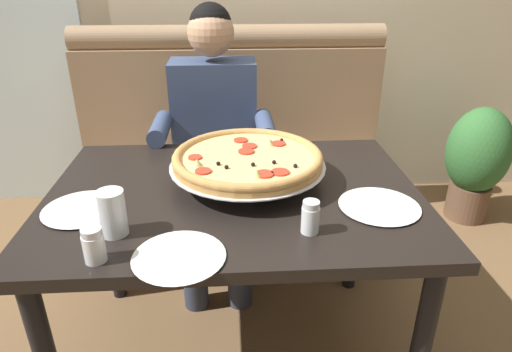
% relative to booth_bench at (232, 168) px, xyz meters
% --- Properties ---
extents(ground_plane, '(16.00, 16.00, 0.00)m').
position_rel_booth_bench_xyz_m(ground_plane, '(0.00, -0.91, -0.40)').
color(ground_plane, brown).
extents(booth_bench, '(1.70, 0.78, 1.13)m').
position_rel_booth_bench_xyz_m(booth_bench, '(0.00, 0.00, 0.00)').
color(booth_bench, '#937556').
rests_on(booth_bench, ground_plane).
extents(dining_table, '(1.24, 0.89, 0.73)m').
position_rel_booth_bench_xyz_m(dining_table, '(0.00, -0.91, 0.25)').
color(dining_table, black).
rests_on(dining_table, ground_plane).
extents(diner_main, '(0.54, 0.64, 1.27)m').
position_rel_booth_bench_xyz_m(diner_main, '(-0.08, -0.27, 0.31)').
color(diner_main, '#2D3342').
rests_on(diner_main, ground_plane).
extents(pizza, '(0.54, 0.54, 0.12)m').
position_rel_booth_bench_xyz_m(pizza, '(0.05, -0.84, 0.42)').
color(pizza, silver).
rests_on(pizza, dining_table).
extents(shaker_pepper_flakes, '(0.06, 0.06, 0.10)m').
position_rel_booth_bench_xyz_m(shaker_pepper_flakes, '(-0.36, -1.28, 0.37)').
color(shaker_pepper_flakes, white).
rests_on(shaker_pepper_flakes, dining_table).
extents(shaker_parmesan, '(0.05, 0.05, 0.10)m').
position_rel_booth_bench_xyz_m(shaker_parmesan, '(0.21, -1.18, 0.37)').
color(shaker_parmesan, white).
rests_on(shaker_parmesan, dining_table).
extents(plate_near_left, '(0.24, 0.24, 0.02)m').
position_rel_booth_bench_xyz_m(plate_near_left, '(-0.47, -1.02, 0.34)').
color(plate_near_left, white).
rests_on(plate_near_left, dining_table).
extents(plate_near_right, '(0.24, 0.24, 0.02)m').
position_rel_booth_bench_xyz_m(plate_near_right, '(-0.15, -1.28, 0.34)').
color(plate_near_right, white).
rests_on(plate_near_right, dining_table).
extents(plate_far_side, '(0.25, 0.25, 0.02)m').
position_rel_booth_bench_xyz_m(plate_far_side, '(0.45, -1.06, 0.34)').
color(plate_far_side, white).
rests_on(plate_far_side, dining_table).
extents(drinking_glass, '(0.08, 0.08, 0.13)m').
position_rel_booth_bench_xyz_m(drinking_glass, '(-0.34, -1.16, 0.39)').
color(drinking_glass, silver).
rests_on(drinking_glass, dining_table).
extents(patio_chair, '(0.41, 0.41, 0.86)m').
position_rel_booth_bench_xyz_m(patio_chair, '(-1.18, 1.23, 0.13)').
color(patio_chair, black).
rests_on(patio_chair, ground_plane).
extents(potted_plant, '(0.36, 0.36, 0.70)m').
position_rel_booth_bench_xyz_m(potted_plant, '(1.44, 0.06, -0.01)').
color(potted_plant, brown).
rests_on(potted_plant, ground_plane).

